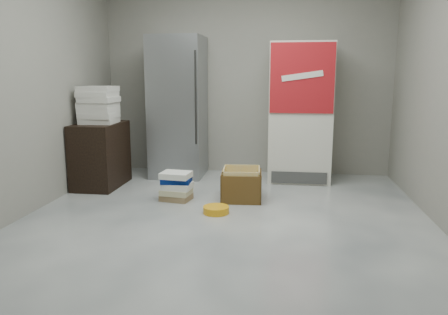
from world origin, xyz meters
TOP-DOWN VIEW (x-y plane):
  - ground at (0.00, 0.00)m, footprint 5.00×5.00m
  - room_shell at (0.00, 0.00)m, footprint 4.04×5.04m
  - steel_fridge at (-0.90, 2.13)m, footprint 0.70×0.72m
  - coke_cooler at (0.75, 2.12)m, footprint 0.80×0.73m
  - wood_shelf at (-1.73, 1.40)m, footprint 0.50×0.80m
  - supply_box_stack at (-1.72, 1.40)m, footprint 0.43×0.43m
  - phonebook_stack_main at (-0.63, 0.91)m, footprint 0.36×0.31m
  - phonebook_stack_side at (0.08, 1.45)m, footprint 0.41×0.36m
  - cardboard_box at (0.09, 1.04)m, footprint 0.48×0.48m
  - bucket_lid at (-0.12, 0.51)m, footprint 0.35×0.35m

SIDE VIEW (x-z plane):
  - ground at x=0.00m, z-range 0.00..0.00m
  - bucket_lid at x=-0.12m, z-range 0.00..0.07m
  - phonebook_stack_side at x=0.08m, z-range 0.00..0.14m
  - cardboard_box at x=0.09m, z-range -0.03..0.33m
  - phonebook_stack_main at x=-0.63m, z-range 0.00..0.32m
  - wood_shelf at x=-1.73m, z-range 0.00..0.80m
  - coke_cooler at x=0.75m, z-range 0.00..1.80m
  - steel_fridge at x=-0.90m, z-range 0.00..1.90m
  - supply_box_stack at x=-1.72m, z-range 0.80..1.25m
  - room_shell at x=0.00m, z-range 0.39..3.21m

